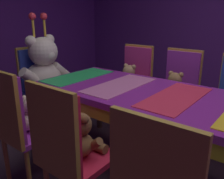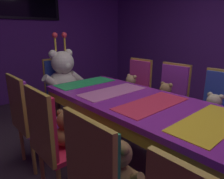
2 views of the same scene
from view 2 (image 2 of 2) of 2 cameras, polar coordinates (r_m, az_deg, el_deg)
name	(u,v)px [view 2 (image 2 of 2)]	position (r m, az deg, el deg)	size (l,w,h in m)	color
ground_plane	(148,172)	(2.28, 9.99, -21.75)	(7.90, 7.90, 0.00)	#3F2D38
wall_back	(22,30)	(4.52, -23.92, 14.84)	(5.20, 0.12, 2.80)	#59267F
banquet_table	(151,113)	(1.95, 10.91, -6.34)	(0.90, 2.51, 0.75)	purple
chair_left_1	(100,179)	(1.24, -3.25, -23.62)	(0.42, 0.41, 0.98)	#268C4C
teddy_left_1	(119,167)	(1.32, 2.07, -20.90)	(0.27, 0.34, 0.32)	olive
chair_left_2	(51,135)	(1.72, -16.77, -12.16)	(0.42, 0.41, 0.98)	red
teddy_left_2	(67,130)	(1.78, -12.46, -11.08)	(0.25, 0.33, 0.31)	brown
chair_left_3	(27,113)	(2.22, -22.71, -6.19)	(0.42, 0.41, 0.98)	purple
teddy_left_3	(41,111)	(2.27, -19.26, -5.79)	(0.23, 0.30, 0.28)	beige
chair_right_1	(218,106)	(2.55, 27.59, -3.99)	(0.42, 0.41, 0.98)	#2D47B2
teddy_right_1	(213,109)	(2.42, 26.32, -5.01)	(0.25, 0.32, 0.30)	beige
chair_right_2	(171,93)	(2.81, 16.20, -1.00)	(0.42, 0.41, 0.98)	purple
teddy_right_2	(165,96)	(2.70, 14.54, -1.76)	(0.25, 0.32, 0.31)	#9E7247
chair_right_3	(137,85)	(3.16, 6.98, 1.37)	(0.42, 0.41, 0.98)	#CC338C
teddy_right_3	(130,87)	(3.06, 5.17, 0.84)	(0.26, 0.33, 0.31)	tan
throne_chair	(59,83)	(3.32, -14.57, 1.67)	(0.41, 0.42, 0.98)	#2D47B2
king_teddy_bear	(64,75)	(3.14, -13.31, 3.83)	(0.71, 0.55, 0.91)	silver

